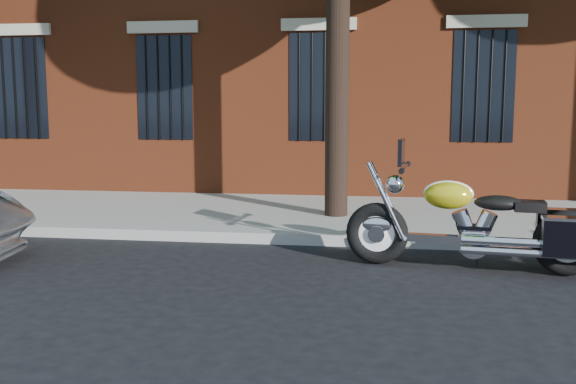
# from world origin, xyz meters

# --- Properties ---
(ground) EXTENTS (120.00, 120.00, 0.00)m
(ground) POSITION_xyz_m (0.00, 0.00, 0.00)
(ground) COLOR black
(ground) RESTS_ON ground
(curb) EXTENTS (40.00, 0.16, 0.15)m
(curb) POSITION_xyz_m (0.00, 1.38, 0.07)
(curb) COLOR gray
(curb) RESTS_ON ground
(sidewalk) EXTENTS (40.00, 3.60, 0.15)m
(sidewalk) POSITION_xyz_m (0.00, 3.26, 0.07)
(sidewalk) COLOR gray
(sidewalk) RESTS_ON ground
(motorcycle) EXTENTS (2.90, 1.04, 1.49)m
(motorcycle) POSITION_xyz_m (2.34, 0.27, 0.50)
(motorcycle) COLOR black
(motorcycle) RESTS_ON ground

